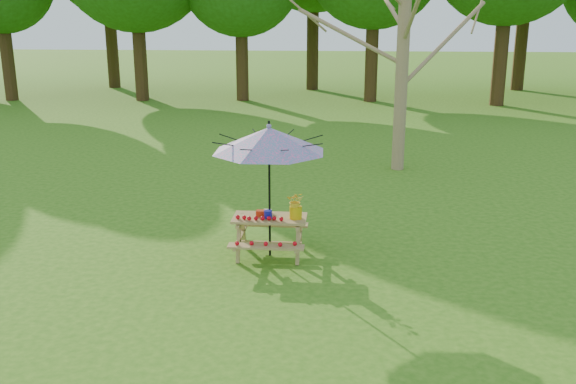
{
  "coord_description": "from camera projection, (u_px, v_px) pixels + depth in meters",
  "views": [
    {
      "loc": [
        1.54,
        -6.99,
        3.9
      ],
      "look_at": [
        0.71,
        2.89,
        1.1
      ],
      "focal_mm": 40.0,
      "sensor_mm": 36.0,
      "label": 1
    }
  ],
  "objects": [
    {
      "name": "flower_bucket",
      "position": [
        296.0,
        204.0,
        10.3
      ],
      "size": [
        0.28,
        0.24,
        0.45
      ],
      "color": "gold",
      "rests_on": "picnic_table"
    },
    {
      "name": "ground",
      "position": [
        211.0,
        340.0,
        7.89
      ],
      "size": [
        120.0,
        120.0,
        0.0
      ],
      "primitive_type": "plane",
      "color": "#336B14",
      "rests_on": "ground"
    },
    {
      "name": "patio_umbrella",
      "position": [
        269.0,
        140.0,
        10.1
      ],
      "size": [
        2.44,
        2.44,
        2.25
      ],
      "color": "black",
      "rests_on": "ground"
    },
    {
      "name": "picnic_table",
      "position": [
        270.0,
        237.0,
        10.54
      ],
      "size": [
        1.2,
        1.32,
        0.67
      ],
      "color": "#9C8046",
      "rests_on": "ground"
    },
    {
      "name": "tomatoes_row",
      "position": [
        259.0,
        218.0,
        10.28
      ],
      "size": [
        0.77,
        0.13,
        0.07
      ],
      "primitive_type": null,
      "color": "red",
      "rests_on": "picnic_table"
    },
    {
      "name": "produce_bins",
      "position": [
        265.0,
        213.0,
        10.45
      ],
      "size": [
        0.27,
        0.35,
        0.13
      ],
      "color": "red",
      "rests_on": "picnic_table"
    }
  ]
}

